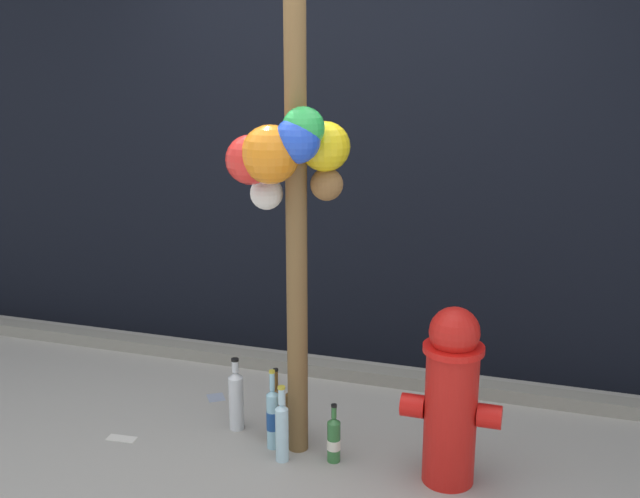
{
  "coord_description": "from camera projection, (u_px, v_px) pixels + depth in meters",
  "views": [
    {
      "loc": [
        1.25,
        -2.9,
        1.94
      ],
      "look_at": [
        0.24,
        0.3,
        1.04
      ],
      "focal_mm": 42.28,
      "sensor_mm": 36.0,
      "label": 1
    }
  ],
  "objects": [
    {
      "name": "litter_1",
      "position": [
        216.0,
        397.0,
        4.32
      ],
      "size": [
        0.14,
        0.14,
        0.01
      ],
      "primitive_type": "cube",
      "rotation": [
        0.0,
        0.0,
        0.61
      ],
      "color": "#8C99B2",
      "rests_on": "ground_plane"
    },
    {
      "name": "litter_0",
      "position": [
        122.0,
        438.0,
        3.87
      ],
      "size": [
        0.16,
        0.07,
        0.01
      ],
      "primitive_type": "cube",
      "rotation": [
        0.0,
        0.0,
        0.08
      ],
      "color": "silver",
      "rests_on": "ground_plane"
    },
    {
      "name": "bottle_4",
      "position": [
        236.0,
        399.0,
        3.93
      ],
      "size": [
        0.08,
        0.08,
        0.4
      ],
      "color": "silver",
      "rests_on": "ground_plane"
    },
    {
      "name": "ground_plane",
      "position": [
        253.0,
        475.0,
        3.54
      ],
      "size": [
        14.0,
        14.0,
        0.0
      ],
      "primitive_type": "plane",
      "color": "#9E9B93"
    },
    {
      "name": "bottle_3",
      "position": [
        334.0,
        439.0,
        3.63
      ],
      "size": [
        0.07,
        0.07,
        0.3
      ],
      "color": "#337038",
      "rests_on": "ground_plane"
    },
    {
      "name": "bottle_2",
      "position": [
        273.0,
        418.0,
        3.74
      ],
      "size": [
        0.06,
        0.06,
        0.42
      ],
      "color": "#93CCE0",
      "rests_on": "ground_plane"
    },
    {
      "name": "fire_hydrant",
      "position": [
        451.0,
        396.0,
        3.39
      ],
      "size": [
        0.45,
        0.27,
        0.85
      ],
      "color": "red",
      "rests_on": "ground_plane"
    },
    {
      "name": "memorial_post",
      "position": [
        291.0,
        122.0,
        3.31
      ],
      "size": [
        0.57,
        0.44,
        2.93
      ],
      "color": "brown",
      "rests_on": "ground_plane"
    },
    {
      "name": "bottle_5",
      "position": [
        282.0,
        430.0,
        3.63
      ],
      "size": [
        0.06,
        0.06,
        0.39
      ],
      "color": "#B2DBEA",
      "rests_on": "ground_plane"
    },
    {
      "name": "curb_strip",
      "position": [
        326.0,
        369.0,
        4.61
      ],
      "size": [
        8.0,
        0.12,
        0.08
      ],
      "primitive_type": "cube",
      "color": "gray",
      "rests_on": "ground_plane"
    },
    {
      "name": "building_wall",
      "position": [
        346.0,
        95.0,
        4.55
      ],
      "size": [
        10.0,
        0.2,
        3.34
      ],
      "color": "black",
      "rests_on": "ground_plane"
    },
    {
      "name": "bottle_0",
      "position": [
        293.0,
        413.0,
        3.82
      ],
      "size": [
        0.07,
        0.07,
        0.37
      ],
      "color": "brown",
      "rests_on": "ground_plane"
    },
    {
      "name": "bottle_1",
      "position": [
        276.0,
        410.0,
        3.87
      ],
      "size": [
        0.06,
        0.06,
        0.37
      ],
      "color": "brown",
      "rests_on": "ground_plane"
    }
  ]
}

